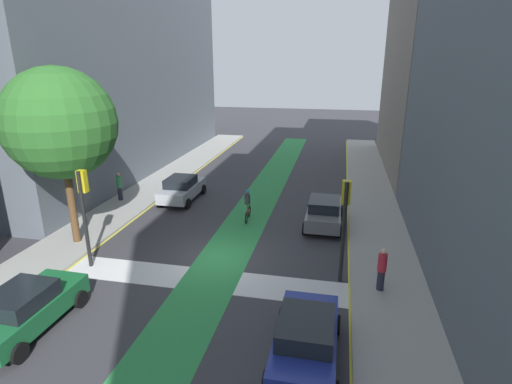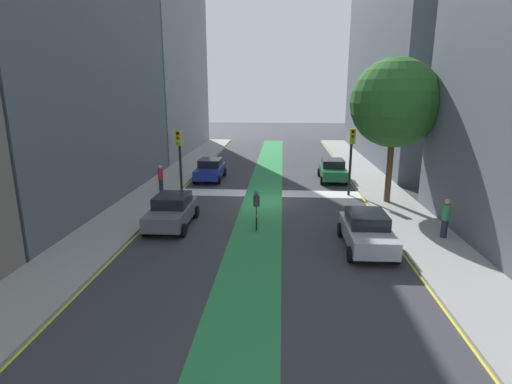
{
  "view_description": "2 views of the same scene",
  "coord_description": "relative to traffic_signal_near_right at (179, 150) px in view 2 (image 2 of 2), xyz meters",
  "views": [
    {
      "loc": [
        5.2,
        -16.02,
        8.67
      ],
      "look_at": [
        0.89,
        4.62,
        1.75
      ],
      "focal_mm": 28.36,
      "sensor_mm": 36.0,
      "label": 1
    },
    {
      "loc": [
        -0.83,
        23.79,
        6.69
      ],
      "look_at": [
        0.46,
        4.0,
        1.61
      ],
      "focal_mm": 28.21,
      "sensor_mm": 36.0,
      "label": 2
    }
  ],
  "objects": [
    {
      "name": "crosswalk_band",
      "position": [
        -5.59,
        -1.16,
        -2.98
      ],
      "size": [
        12.0,
        1.8,
        0.01
      ],
      "primitive_type": "cube",
      "color": "silver",
      "rests_on": "ground_plane"
    },
    {
      "name": "curb_stripe_left",
      "position": [
        -11.59,
        0.84,
        -2.98
      ],
      "size": [
        0.16,
        60.0,
        0.01
      ],
      "primitive_type": "cube",
      "color": "yellow",
      "rests_on": "ground_plane"
    },
    {
      "name": "car_blue_right_near",
      "position": [
        -1.0,
        -5.06,
        -2.18
      ],
      "size": [
        2.02,
        4.2,
        1.57
      ],
      "color": "navy",
      "rests_on": "ground_plane"
    },
    {
      "name": "buildings_right_row",
      "position": [
        7.33,
        -3.29,
        8.17
      ],
      "size": [
        8.76,
        57.39,
        25.64
      ],
      "color": "gray",
      "rests_on": "ground_plane"
    },
    {
      "name": "traffic_signal_near_left",
      "position": [
        -10.79,
        -0.95,
        0.04
      ],
      "size": [
        0.35,
        0.52,
        4.32
      ],
      "color": "black",
      "rests_on": "ground_plane"
    },
    {
      "name": "bike_lane_paint",
      "position": [
        -5.27,
        0.84,
        -2.98
      ],
      "size": [
        2.4,
        60.0,
        0.01
      ],
      "primitive_type": "cube",
      "color": "#2D8C47",
      "rests_on": "ground_plane"
    },
    {
      "name": "pedestrian_sidewalk_right_a",
      "position": [
        1.52,
        -0.7,
        -1.94
      ],
      "size": [
        0.34,
        0.34,
        1.75
      ],
      "color": "#262638",
      "rests_on": "sidewalk_right"
    },
    {
      "name": "car_grey_right_far",
      "position": [
        -0.96,
        5.67,
        -2.18
      ],
      "size": [
        2.02,
        4.2,
        1.57
      ],
      "color": "slate",
      "rests_on": "ground_plane"
    },
    {
      "name": "traffic_signal_near_right",
      "position": [
        0.0,
        0.0,
        0.0
      ],
      "size": [
        0.35,
        0.52,
        4.25
      ],
      "color": "black",
      "rests_on": "ground_plane"
    },
    {
      "name": "pedestrian_sidewalk_left_a",
      "position": [
        -13.82,
        6.87,
        -1.91
      ],
      "size": [
        0.34,
        0.34,
        1.8
      ],
      "color": "#262638",
      "rests_on": "sidewalk_left"
    },
    {
      "name": "sidewalk_left",
      "position": [
        -13.09,
        0.84,
        -2.91
      ],
      "size": [
        3.0,
        60.0,
        0.15
      ],
      "primitive_type": "cube",
      "color": "#9E9E99",
      "rests_on": "ground_plane"
    },
    {
      "name": "sidewalk_right",
      "position": [
        1.91,
        0.84,
        -2.91
      ],
      "size": [
        3.0,
        60.0,
        0.15
      ],
      "primitive_type": "cube",
      "color": "#9E9E99",
      "rests_on": "ground_plane"
    },
    {
      "name": "curb_stripe_right",
      "position": [
        0.41,
        0.84,
        -2.98
      ],
      "size": [
        0.16,
        60.0,
        0.01
      ],
      "primitive_type": "cube",
      "color": "yellow",
      "rests_on": "ground_plane"
    },
    {
      "name": "cyclist_in_lane",
      "position": [
        -5.19,
        5.47,
        -2.01
      ],
      "size": [
        0.32,
        1.73,
        1.86
      ],
      "color": "black",
      "rests_on": "ground_plane"
    },
    {
      "name": "street_tree_near",
      "position": [
        -12.76,
        0.83,
        2.95
      ],
      "size": [
        5.05,
        5.05,
        8.32
      ],
      "color": "brown",
      "rests_on": "sidewalk_left"
    },
    {
      "name": "ground_plane",
      "position": [
        -5.59,
        0.84,
        -2.98
      ],
      "size": [
        120.0,
        120.0,
        0.0
      ],
      "primitive_type": "plane",
      "color": "#38383D"
    },
    {
      "name": "car_silver_left_far",
      "position": [
        -10.11,
        8.03,
        -2.18
      ],
      "size": [
        2.02,
        4.2,
        1.57
      ],
      "color": "#B2B7BF",
      "rests_on": "ground_plane"
    },
    {
      "name": "car_green_left_near",
      "position": [
        -10.26,
        -5.44,
        -2.18
      ],
      "size": [
        2.08,
        4.23,
        1.57
      ],
      "color": "#196033",
      "rests_on": "ground_plane"
    }
  ]
}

